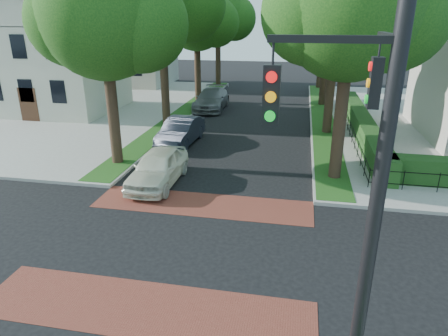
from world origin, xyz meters
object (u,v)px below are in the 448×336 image
Objects in this scene: parked_car_rear at (211,99)px; traffic_signal at (366,174)px; parked_car_front at (158,167)px; parked_car_middle at (181,131)px.

traffic_signal is at bearing -72.69° from parked_car_rear.
traffic_signal is 1.38× the size of parked_car_rear.
parked_car_front is (-7.42, 9.41, -3.91)m from traffic_signal.
parked_car_front is 0.81× the size of parked_car_rear.
parked_car_front is 6.17m from parked_car_middle.
parked_car_rear reaches higher than parked_car_middle.
parked_car_middle is at bearing -89.34° from parked_car_rear.
parked_car_rear is (-1.06, 16.03, 0.04)m from parked_car_front.
parked_car_middle is 0.83× the size of parked_car_rear.
parked_car_middle is at bearing 97.19° from parked_car_front.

